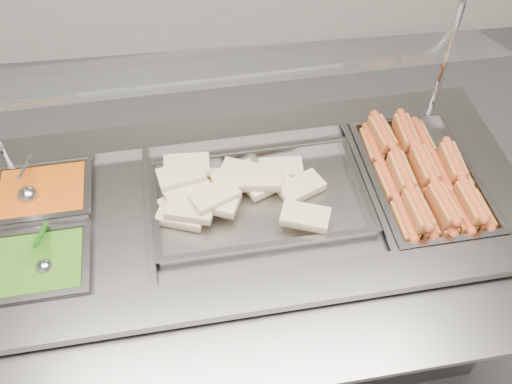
{
  "coord_description": "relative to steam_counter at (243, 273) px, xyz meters",
  "views": [
    {
      "loc": [
        -0.21,
        -0.61,
        2.19
      ],
      "look_at": [
        -0.08,
        0.52,
        0.87
      ],
      "focal_mm": 40.0,
      "sensor_mm": 36.0,
      "label": 1
    }
  ],
  "objects": [
    {
      "name": "pan_beans",
      "position": [
        -0.61,
        0.11,
        0.39
      ],
      "size": [
        0.29,
        0.24,
        0.09
      ],
      "color": "gray",
      "rests_on": "steam_counter"
    },
    {
      "name": "serving_spoon",
      "position": [
        -0.57,
        -0.17,
        0.43
      ],
      "size": [
        0.05,
        0.17,
        0.12
      ],
      "color": "#B4B4B9",
      "rests_on": "pan_peas"
    },
    {
      "name": "steam_counter",
      "position": [
        0.0,
        0.0,
        0.0
      ],
      "size": [
        1.81,
        0.87,
        0.85
      ],
      "color": "slate",
      "rests_on": "ground"
    },
    {
      "name": "sneeze_guard",
      "position": [
        -0.01,
        0.21,
        0.77
      ],
      "size": [
        1.57,
        0.35,
        0.41
      ],
      "color": "silver",
      "rests_on": "steam_counter"
    },
    {
      "name": "pan_peas",
      "position": [
        -0.6,
        -0.17,
        0.39
      ],
      "size": [
        0.29,
        0.24,
        0.09
      ],
      "color": "gray",
      "rests_on": "steam_counter"
    },
    {
      "name": "pan_hotdogs",
      "position": [
        0.59,
        0.03,
        0.38
      ],
      "size": [
        0.35,
        0.53,
        0.09
      ],
      "color": "gray",
      "rests_on": "steam_counter"
    },
    {
      "name": "hotdogs_in_buns",
      "position": [
        0.58,
        0.01,
        0.43
      ],
      "size": [
        0.31,
        0.49,
        0.11
      ],
      "color": "#98511F",
      "rests_on": "pan_hotdogs"
    },
    {
      "name": "tortilla_wraps",
      "position": [
        -0.04,
        0.03,
        0.44
      ],
      "size": [
        0.54,
        0.35,
        0.09
      ],
      "color": "#CDB589",
      "rests_on": "pan_wraps"
    },
    {
      "name": "tray_rail",
      "position": [
        0.02,
        -0.48,
        0.38
      ],
      "size": [
        1.7,
        0.43,
        0.05
      ],
      "color": "gray",
      "rests_on": "steam_counter"
    },
    {
      "name": "pan_wraps",
      "position": [
        0.06,
        0.0,
        0.4
      ],
      "size": [
        0.66,
        0.41,
        0.07
      ],
      "color": "gray",
      "rests_on": "steam_counter"
    },
    {
      "name": "ladle",
      "position": [
        -0.65,
        0.09,
        0.43
      ],
      "size": [
        0.07,
        0.19,
        0.13
      ],
      "color": "#B4B4B9",
      "rests_on": "pan_beans"
    }
  ]
}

